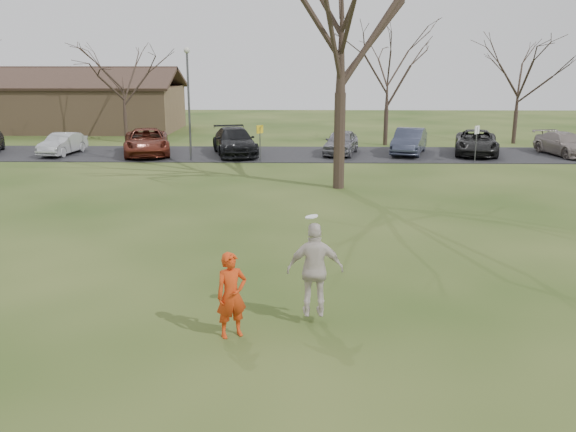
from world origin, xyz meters
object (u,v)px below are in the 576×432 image
(car_1, at_px, (62,144))
(car_7, at_px, (565,144))
(lamp_post, at_px, (188,90))
(big_tree, at_px, (342,25))
(catching_play, at_px, (315,270))
(car_3, at_px, (235,141))
(car_5, at_px, (409,141))
(car_6, at_px, (476,142))
(player_defender, at_px, (232,295))
(building, at_px, (54,106))
(car_2, at_px, (147,142))
(car_4, at_px, (341,142))

(car_1, bearing_deg, car_7, 8.23)
(lamp_post, height_order, big_tree, big_tree)
(catching_play, bearing_deg, car_3, 100.31)
(car_5, xyz_separation_m, car_6, (4.02, -0.15, -0.04))
(car_3, xyz_separation_m, car_5, (10.58, 0.59, -0.03))
(car_6, bearing_deg, lamp_post, -157.78)
(player_defender, bearing_deg, car_3, 69.32)
(car_1, bearing_deg, lamp_post, -5.76)
(car_7, relative_size, big_tree, 0.33)
(car_7, xyz_separation_m, building, (-36.10, 13.18, 1.22))
(car_2, height_order, catching_play, catching_play)
(car_1, relative_size, lamp_post, 0.62)
(car_7, bearing_deg, car_1, 169.93)
(car_4, relative_size, lamp_post, 0.68)
(car_2, bearing_deg, car_6, -12.61)
(car_3, bearing_deg, car_2, 167.21)
(car_2, distance_m, big_tree, 15.75)
(catching_play, distance_m, building, 42.82)
(car_2, bearing_deg, building, 114.64)
(player_defender, bearing_deg, catching_play, -5.95)
(player_defender, bearing_deg, car_2, 81.11)
(car_7, xyz_separation_m, big_tree, (-14.10, -9.82, 6.28))
(player_defender, distance_m, building, 42.61)
(car_1, relative_size, car_3, 0.71)
(car_6, height_order, lamp_post, lamp_post)
(car_6, relative_size, catching_play, 2.40)
(car_6, bearing_deg, player_defender, -101.63)
(car_4, height_order, lamp_post, lamp_post)
(car_5, distance_m, building, 29.80)
(car_3, xyz_separation_m, car_6, (14.60, 0.45, -0.07))
(player_defender, relative_size, car_3, 0.33)
(car_2, relative_size, building, 0.27)
(catching_play, bearing_deg, lamp_post, 106.85)
(car_3, xyz_separation_m, catching_play, (4.38, -24.06, 0.39))
(lamp_post, xyz_separation_m, big_tree, (8.00, -7.50, 3.03))
(car_3, distance_m, building, 21.14)
(car_1, xyz_separation_m, car_3, (10.42, 0.15, 0.16))
(car_1, distance_m, catching_play, 28.12)
(car_4, bearing_deg, car_7, 12.47)
(player_defender, height_order, big_tree, big_tree)
(car_3, distance_m, car_6, 14.61)
(car_1, distance_m, car_5, 21.02)
(car_1, relative_size, car_4, 0.91)
(car_7, height_order, catching_play, catching_play)
(building, bearing_deg, lamp_post, -47.91)
(car_2, xyz_separation_m, big_tree, (11.01, -9.42, 6.18))
(building, bearing_deg, catching_play, -61.14)
(car_6, distance_m, building, 33.52)
(player_defender, distance_m, car_2, 25.82)
(player_defender, height_order, car_1, player_defender)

